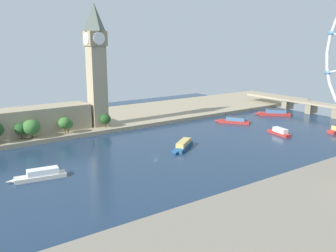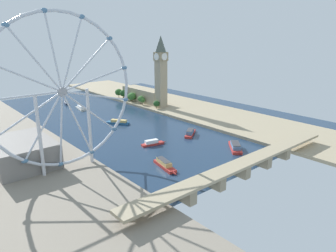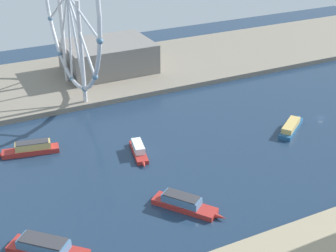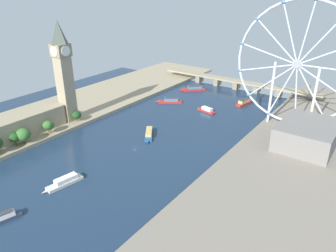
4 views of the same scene
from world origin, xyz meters
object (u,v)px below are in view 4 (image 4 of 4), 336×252
(parliament_block, at_px, (20,126))
(tour_boat_0, at_px, (206,110))
(clock_tower, at_px, (63,71))
(river_bridge, at_px, (237,83))
(tour_boat_2, at_px, (149,134))
(tour_boat_1, at_px, (65,182))
(riverside_hall, at_px, (308,135))
(tour_boat_4, at_px, (194,88))
(tour_boat_5, at_px, (170,101))
(tour_boat_3, at_px, (3,218))
(tour_boat_6, at_px, (245,102))
(ferris_wheel, at_px, (297,65))

(parliament_block, height_order, tour_boat_0, parliament_block)
(clock_tower, distance_m, river_bridge, 218.81)
(clock_tower, xyz_separation_m, tour_boat_2, (81.42, 21.42, -49.41))
(tour_boat_1, height_order, tour_boat_2, tour_boat_1)
(riverside_hall, xyz_separation_m, tour_boat_1, (-118.98, -148.80, -10.36))
(tour_boat_4, height_order, tour_boat_5, tour_boat_4)
(parliament_block, xyz_separation_m, tour_boat_5, (52.63, 151.13, -9.96))
(tour_boat_3, distance_m, tour_boat_6, 266.38)
(tour_boat_2, distance_m, tour_boat_4, 142.44)
(clock_tower, relative_size, parliament_block, 1.18)
(parliament_block, bearing_deg, tour_boat_6, 57.66)
(tour_boat_1, bearing_deg, parliament_block, -96.04)
(ferris_wheel, bearing_deg, clock_tower, -148.61)
(ferris_wheel, height_order, riverside_hall, ferris_wheel)
(tour_boat_3, bearing_deg, riverside_hall, 163.70)
(river_bridge, xyz_separation_m, tour_boat_6, (32.28, -47.84, -5.50))
(tour_boat_0, bearing_deg, river_bridge, -72.60)
(river_bridge, bearing_deg, ferris_wheel, -44.07)
(tour_boat_2, relative_size, tour_boat_5, 0.98)
(tour_boat_4, bearing_deg, tour_boat_1, 52.96)
(tour_boat_5, bearing_deg, clock_tower, 29.49)
(tour_boat_0, distance_m, tour_boat_4, 75.28)
(tour_boat_3, height_order, tour_boat_4, tour_boat_4)
(tour_boat_1, bearing_deg, ferris_wheel, 161.08)
(ferris_wheel, relative_size, tour_boat_3, 4.80)
(riverside_hall, bearing_deg, river_bridge, 134.22)
(tour_boat_0, xyz_separation_m, tour_boat_2, (-13.02, -81.22, -0.00))
(tour_boat_1, bearing_deg, tour_boat_3, 10.81)
(ferris_wheel, relative_size, tour_boat_1, 3.77)
(tour_boat_5, bearing_deg, tour_boat_2, 76.65)
(ferris_wheel, height_order, river_bridge, ferris_wheel)
(tour_boat_0, bearing_deg, ferris_wheel, -164.04)
(tour_boat_1, distance_m, tour_boat_6, 222.66)
(river_bridge, distance_m, tour_boat_2, 175.22)
(ferris_wheel, height_order, tour_boat_3, ferris_wheel)
(riverside_hall, bearing_deg, tour_boat_5, 170.48)
(parliament_block, xyz_separation_m, tour_boat_6, (124.19, 196.14, -9.82))
(parliament_block, relative_size, riverside_hall, 1.41)
(tour_boat_4, bearing_deg, tour_boat_5, 45.73)
(tour_boat_1, relative_size, tour_boat_4, 1.05)
(river_bridge, bearing_deg, parliament_block, -110.64)
(parliament_block, height_order, river_bridge, parliament_block)
(riverside_hall, bearing_deg, tour_boat_1, -128.65)
(riverside_hall, relative_size, tour_boat_6, 1.79)
(riverside_hall, height_order, tour_boat_2, riverside_hall)
(riverside_hall, relative_size, tour_boat_4, 1.99)
(ferris_wheel, xyz_separation_m, tour_boat_1, (-94.67, -179.24, -57.99))
(tour_boat_4, bearing_deg, ferris_wheel, 112.59)
(clock_tower, xyz_separation_m, tour_boat_6, (118.17, 148.64, -49.03))
(tour_boat_0, bearing_deg, tour_boat_6, -105.09)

